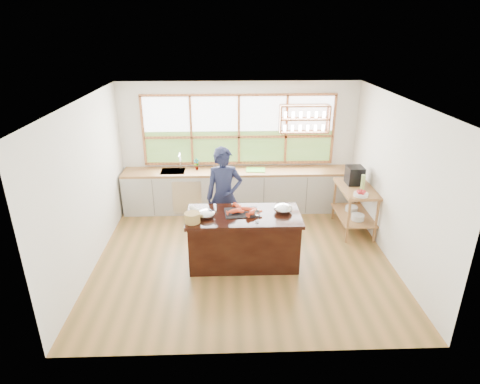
{
  "coord_description": "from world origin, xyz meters",
  "views": [
    {
      "loc": [
        -0.26,
        -6.04,
        3.74
      ],
      "look_at": [
        -0.05,
        0.15,
        1.15
      ],
      "focal_mm": 30.0,
      "sensor_mm": 36.0,
      "label": 1
    }
  ],
  "objects_px": {
    "island": "(244,239)",
    "espresso_machine": "(355,175)",
    "cook": "(224,197)",
    "wicker_basket": "(192,218)"
  },
  "relations": [
    {
      "from": "island",
      "to": "cook",
      "type": "xyz_separation_m",
      "value": [
        -0.32,
        0.74,
        0.45
      ]
    },
    {
      "from": "island",
      "to": "espresso_machine",
      "type": "xyz_separation_m",
      "value": [
        2.19,
        1.29,
        0.62
      ]
    },
    {
      "from": "island",
      "to": "espresso_machine",
      "type": "distance_m",
      "value": 2.62
    },
    {
      "from": "cook",
      "to": "wicker_basket",
      "type": "bearing_deg",
      "value": -123.38
    },
    {
      "from": "espresso_machine",
      "to": "cook",
      "type": "bearing_deg",
      "value": -168.94
    },
    {
      "from": "island",
      "to": "wicker_basket",
      "type": "bearing_deg",
      "value": -163.29
    },
    {
      "from": "espresso_machine",
      "to": "wicker_basket",
      "type": "bearing_deg",
      "value": -154.35
    },
    {
      "from": "island",
      "to": "wicker_basket",
      "type": "xyz_separation_m",
      "value": [
        -0.81,
        -0.24,
        0.52
      ]
    },
    {
      "from": "cook",
      "to": "espresso_machine",
      "type": "distance_m",
      "value": 2.57
    },
    {
      "from": "cook",
      "to": "espresso_machine",
      "type": "relative_size",
      "value": 5.26
    }
  ]
}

